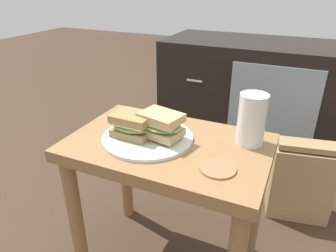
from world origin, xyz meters
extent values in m
cube|color=olive|center=(0.00, 0.00, 0.44)|extent=(0.56, 0.36, 0.04)
cylinder|color=olive|center=(-0.25, -0.14, 0.21)|extent=(0.04, 0.04, 0.43)
cylinder|color=olive|center=(-0.25, 0.14, 0.21)|extent=(0.04, 0.04, 0.43)
cylinder|color=olive|center=(0.25, 0.14, 0.21)|extent=(0.04, 0.04, 0.43)
cube|color=black|center=(0.08, 0.95, 0.29)|extent=(0.96, 0.44, 0.58)
cube|color=#8C9EA8|center=(0.20, 0.72, 0.30)|extent=(0.40, 0.01, 0.44)
cylinder|color=silver|center=(-0.18, 0.72, 0.41)|extent=(0.08, 0.01, 0.01)
cylinder|color=silver|center=(-0.18, 0.72, 0.19)|extent=(0.08, 0.01, 0.01)
cylinder|color=silver|center=(-0.06, -0.01, 0.47)|extent=(0.26, 0.26, 0.01)
cube|color=#9E7A4C|center=(-0.10, -0.02, 0.48)|extent=(0.11, 0.09, 0.02)
ellipsoid|color=#8CB260|center=(-0.10, -0.02, 0.50)|extent=(0.12, 0.09, 0.02)
cube|color=beige|center=(-0.10, -0.02, 0.51)|extent=(0.10, 0.08, 0.01)
cube|color=#9E7A4C|center=(-0.10, -0.02, 0.53)|extent=(0.11, 0.09, 0.02)
cube|color=tan|center=(-0.02, 0.00, 0.49)|extent=(0.13, 0.10, 0.02)
ellipsoid|color=#8CB260|center=(-0.02, 0.00, 0.51)|extent=(0.14, 0.11, 0.02)
cube|color=beige|center=(-0.02, 0.00, 0.52)|extent=(0.11, 0.09, 0.01)
cube|color=tan|center=(-0.02, 0.00, 0.53)|extent=(0.13, 0.10, 0.02)
cylinder|color=silver|center=(0.21, 0.09, 0.53)|extent=(0.08, 0.08, 0.14)
cylinder|color=orange|center=(0.21, 0.09, 0.52)|extent=(0.07, 0.07, 0.11)
cylinder|color=white|center=(0.21, 0.09, 0.58)|extent=(0.07, 0.07, 0.01)
cylinder|color=#996B47|center=(0.17, -0.07, 0.46)|extent=(0.09, 0.09, 0.01)
cube|color=tan|center=(0.38, 0.43, 0.15)|extent=(0.25, 0.17, 0.30)
cube|color=#987950|center=(0.38, 0.43, 0.31)|extent=(0.23, 0.15, 0.03)
camera|label=1|loc=(0.31, -0.69, 0.88)|focal=33.20mm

